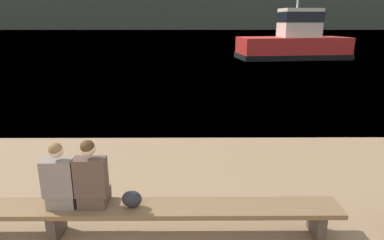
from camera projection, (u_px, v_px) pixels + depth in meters
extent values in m
plane|color=#5684A3|center=(187.00, 29.00, 123.99)|extent=(240.00, 240.00, 0.00)
cube|color=#384233|center=(187.00, 15.00, 117.93)|extent=(600.00, 12.00, 9.53)
cube|color=brown|center=(55.00, 209.00, 4.66)|extent=(7.81, 0.51, 0.07)
cube|color=#42382D|center=(317.00, 222.00, 4.75)|extent=(0.12, 0.43, 0.39)
cube|color=#42382D|center=(57.00, 223.00, 4.72)|extent=(0.12, 0.43, 0.39)
cube|color=#70665B|center=(65.00, 197.00, 4.71)|extent=(0.37, 0.41, 0.18)
cube|color=#70665B|center=(59.00, 178.00, 4.51)|extent=(0.43, 0.22, 0.50)
sphere|color=beige|center=(56.00, 150.00, 4.40)|extent=(0.19, 0.19, 0.19)
sphere|color=brown|center=(55.00, 149.00, 4.38)|extent=(0.17, 0.17, 0.17)
cube|color=#4C382D|center=(95.00, 197.00, 4.71)|extent=(0.37, 0.41, 0.18)
cube|color=#4C382D|center=(90.00, 177.00, 4.51)|extent=(0.43, 0.22, 0.53)
sphere|color=beige|center=(88.00, 148.00, 4.40)|extent=(0.20, 0.20, 0.20)
sphere|color=#472D19|center=(87.00, 147.00, 4.38)|extent=(0.18, 0.18, 0.18)
ellipsoid|color=#232328|center=(132.00, 199.00, 4.60)|extent=(0.27, 0.16, 0.24)
cube|color=red|center=(292.00, 48.00, 26.96)|extent=(8.69, 4.34, 1.65)
cube|color=black|center=(292.00, 56.00, 27.13)|extent=(8.87, 4.49, 0.40)
cube|color=beige|center=(300.00, 23.00, 26.48)|extent=(3.14, 2.36, 2.15)
cube|color=black|center=(300.00, 17.00, 26.36)|extent=(3.21, 2.43, 0.77)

